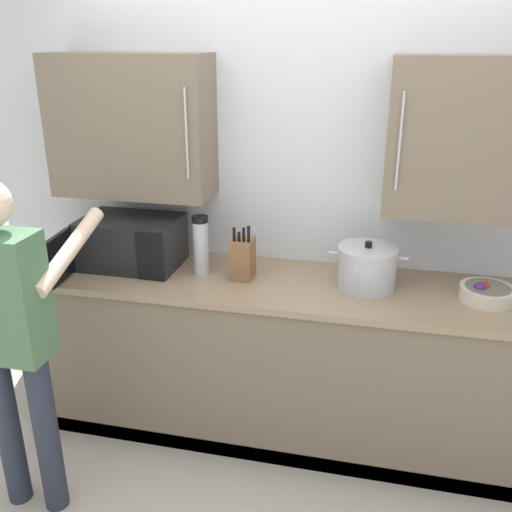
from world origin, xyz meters
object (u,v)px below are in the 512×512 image
at_px(stock_pot, 367,267).
at_px(person_figure, 10,326).
at_px(fruit_bowl, 487,293).
at_px(microwave_oven, 126,242).
at_px(thermos_flask, 201,245).
at_px(knife_block, 243,258).

relative_size(stock_pot, person_figure, 0.25).
xyz_separation_m(fruit_bowl, person_figure, (-2.04, -0.80, -0.01)).
relative_size(microwave_oven, fruit_bowl, 2.91).
xyz_separation_m(fruit_bowl, thermos_flask, (-1.44, 0.02, 0.12)).
relative_size(microwave_oven, person_figure, 0.47).
relative_size(fruit_bowl, person_figure, 0.16).
bearing_deg(person_figure, thermos_flask, 53.75).
height_order(knife_block, thermos_flask, thermos_flask).
relative_size(knife_block, thermos_flask, 0.93).
bearing_deg(thermos_flask, knife_block, -1.29).
height_order(microwave_oven, person_figure, person_figure).
height_order(knife_block, fruit_bowl, knife_block).
distance_m(knife_block, fruit_bowl, 1.22).
bearing_deg(knife_block, microwave_oven, 177.85).
bearing_deg(knife_block, fruit_bowl, -0.49).
relative_size(fruit_bowl, thermos_flask, 0.81).
height_order(microwave_oven, knife_block, knife_block).
distance_m(knife_block, thermos_flask, 0.24).
height_order(fruit_bowl, thermos_flask, thermos_flask).
bearing_deg(person_figure, knife_block, 44.41).
bearing_deg(fruit_bowl, person_figure, -158.63).
xyz_separation_m(microwave_oven, stock_pot, (1.31, 0.00, -0.03)).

